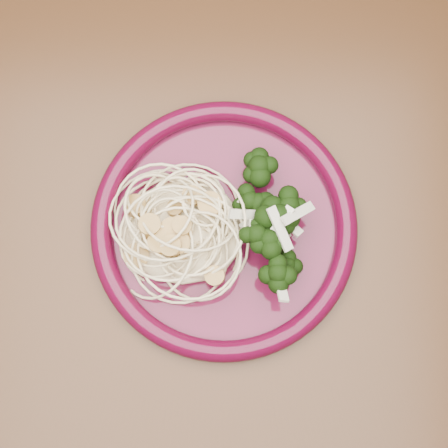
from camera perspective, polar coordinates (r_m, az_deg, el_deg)
dining_table at (r=0.71m, az=4.76°, el=-2.12°), size 1.20×0.80×0.75m
dinner_plate at (r=0.60m, az=0.00°, el=-0.23°), size 0.29×0.29×0.02m
spaghetti_pile at (r=0.59m, az=-3.82°, el=-0.49°), size 0.13×0.12×0.03m
scallop_cluster at (r=0.56m, az=-4.03°, el=0.23°), size 0.13×0.13×0.04m
broccoli_pile at (r=0.59m, az=4.71°, el=0.73°), size 0.09×0.13×0.04m
onion_garnish at (r=0.56m, az=4.93°, el=1.40°), size 0.06×0.08×0.05m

